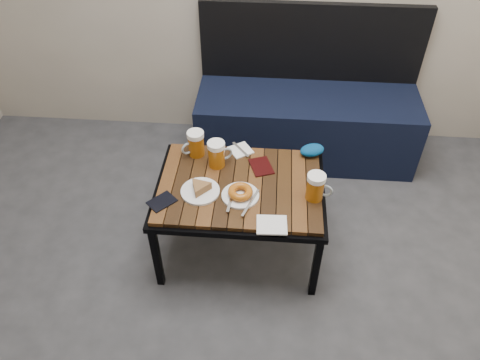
# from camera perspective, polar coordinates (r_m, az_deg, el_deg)

# --- Properties ---
(bench) EXTENTS (1.40, 0.50, 0.95)m
(bench) POSITION_cam_1_polar(r_m,az_deg,el_deg) (3.12, 8.04, 7.52)
(bench) COLOR black
(bench) RESTS_ON ground
(cafe_table) EXTENTS (0.84, 0.62, 0.47)m
(cafe_table) POSITION_cam_1_polar(r_m,az_deg,el_deg) (2.34, 0.00, -1.29)
(cafe_table) COLOR black
(cafe_table) RESTS_ON ground
(beer_mug_left) EXTENTS (0.13, 0.12, 0.14)m
(beer_mug_left) POSITION_cam_1_polar(r_m,az_deg,el_deg) (2.45, -5.44, 4.44)
(beer_mug_left) COLOR #9D520C
(beer_mug_left) RESTS_ON cafe_table
(beer_mug_centre) EXTENTS (0.14, 0.11, 0.14)m
(beer_mug_centre) POSITION_cam_1_polar(r_m,az_deg,el_deg) (2.37, -2.82, 3.20)
(beer_mug_centre) COLOR #9D520C
(beer_mug_centre) RESTS_ON cafe_table
(beer_mug_right) EXTENTS (0.13, 0.10, 0.14)m
(beer_mug_right) POSITION_cam_1_polar(r_m,az_deg,el_deg) (2.22, 9.24, -0.82)
(beer_mug_right) COLOR #9D520C
(beer_mug_right) RESTS_ON cafe_table
(plate_pie) EXTENTS (0.19, 0.19, 0.05)m
(plate_pie) POSITION_cam_1_polar(r_m,az_deg,el_deg) (2.26, -4.89, -1.11)
(plate_pie) COLOR white
(plate_pie) RESTS_ON cafe_table
(plate_bagel) EXTENTS (0.18, 0.23, 0.05)m
(plate_bagel) POSITION_cam_1_polar(r_m,az_deg,el_deg) (2.23, 0.04, -1.66)
(plate_bagel) COLOR white
(plate_bagel) RESTS_ON cafe_table
(napkin_left) EXTENTS (0.15, 0.15, 0.01)m
(napkin_left) POSITION_cam_1_polar(r_m,az_deg,el_deg) (2.50, 0.07, 3.66)
(napkin_left) COLOR white
(napkin_left) RESTS_ON cafe_table
(napkin_right) EXTENTS (0.14, 0.12, 0.01)m
(napkin_right) POSITION_cam_1_polar(r_m,az_deg,el_deg) (2.12, 3.90, -5.49)
(napkin_right) COLOR white
(napkin_right) RESTS_ON cafe_table
(passport_navy) EXTENTS (0.15, 0.15, 0.01)m
(passport_navy) POSITION_cam_1_polar(r_m,az_deg,el_deg) (2.25, -9.51, -2.62)
(passport_navy) COLOR black
(passport_navy) RESTS_ON cafe_table
(passport_burgundy) EXTENTS (0.14, 0.17, 0.01)m
(passport_burgundy) POSITION_cam_1_polar(r_m,az_deg,el_deg) (2.40, 2.60, 1.67)
(passport_burgundy) COLOR black
(passport_burgundy) RESTS_ON cafe_table
(knit_pouch) EXTENTS (0.15, 0.13, 0.06)m
(knit_pouch) POSITION_cam_1_polar(r_m,az_deg,el_deg) (2.49, 8.78, 3.62)
(knit_pouch) COLOR navy
(knit_pouch) RESTS_ON cafe_table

